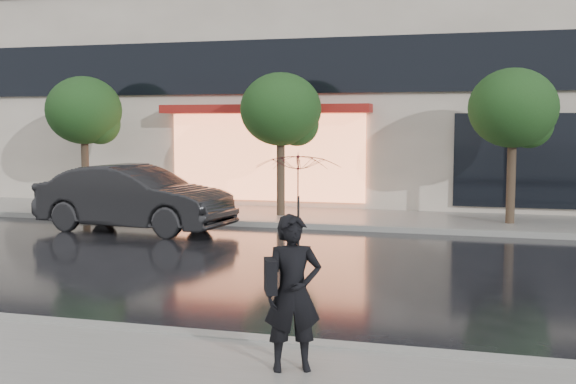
% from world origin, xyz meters
% --- Properties ---
extents(ground, '(120.00, 120.00, 0.00)m').
position_xyz_m(ground, '(0.00, 0.00, 0.00)').
color(ground, black).
rests_on(ground, ground).
extents(sidewalk_far, '(60.00, 3.50, 0.12)m').
position_xyz_m(sidewalk_far, '(0.00, 10.25, 0.06)').
color(sidewalk_far, slate).
rests_on(sidewalk_far, ground).
extents(curb_near, '(60.00, 0.25, 0.14)m').
position_xyz_m(curb_near, '(0.00, -1.00, 0.07)').
color(curb_near, gray).
rests_on(curb_near, ground).
extents(curb_far, '(60.00, 0.25, 0.14)m').
position_xyz_m(curb_far, '(0.00, 8.50, 0.07)').
color(curb_far, gray).
rests_on(curb_far, ground).
extents(tree_far_west, '(2.20, 2.20, 3.99)m').
position_xyz_m(tree_far_west, '(-8.94, 10.03, 2.92)').
color(tree_far_west, '#33261C').
rests_on(tree_far_west, ground).
extents(tree_mid_west, '(2.20, 2.20, 3.99)m').
position_xyz_m(tree_mid_west, '(-2.94, 10.03, 2.92)').
color(tree_mid_west, '#33261C').
rests_on(tree_mid_west, ground).
extents(tree_mid_east, '(2.20, 2.20, 3.99)m').
position_xyz_m(tree_mid_east, '(3.06, 10.03, 2.92)').
color(tree_mid_east, '#33261C').
rests_on(tree_mid_east, ground).
extents(parked_car, '(5.05, 2.27, 1.61)m').
position_xyz_m(parked_car, '(-5.86, 7.01, 0.80)').
color(parked_car, black).
rests_on(parked_car, ground).
extents(pedestrian_with_umbrella, '(1.14, 1.14, 2.22)m').
position_xyz_m(pedestrian_with_umbrella, '(0.62, -1.90, 1.56)').
color(pedestrian_with_umbrella, black).
rests_on(pedestrian_with_umbrella, sidewalk_near).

